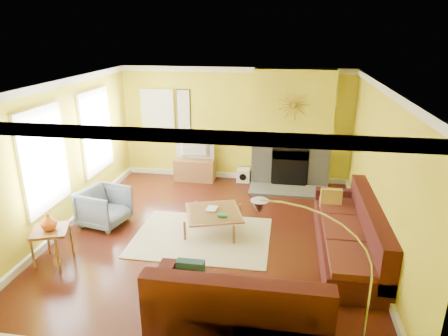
% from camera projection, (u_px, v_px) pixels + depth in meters
% --- Properties ---
extents(floor, '(5.50, 6.00, 0.02)m').
position_uv_depth(floor, '(213.00, 236.00, 7.22)').
color(floor, '#531E11').
rests_on(floor, ground).
extents(ceiling, '(5.50, 6.00, 0.02)m').
position_uv_depth(ceiling, '(211.00, 84.00, 6.32)').
color(ceiling, white).
rests_on(ceiling, ground).
extents(wall_back, '(5.50, 0.02, 2.70)m').
position_uv_depth(wall_back, '(235.00, 125.00, 9.58)').
color(wall_back, yellow).
rests_on(wall_back, ground).
extents(wall_front, '(5.50, 0.02, 2.70)m').
position_uv_depth(wall_front, '(156.00, 261.00, 3.97)').
color(wall_front, yellow).
rests_on(wall_front, ground).
extents(wall_left, '(0.02, 6.00, 2.70)m').
position_uv_depth(wall_left, '(61.00, 157.00, 7.18)').
color(wall_left, yellow).
rests_on(wall_left, ground).
extents(wall_right, '(0.02, 6.00, 2.70)m').
position_uv_depth(wall_right, '(382.00, 173.00, 6.36)').
color(wall_right, yellow).
rests_on(wall_right, ground).
extents(baseboard, '(5.50, 6.00, 0.12)m').
position_uv_depth(baseboard, '(213.00, 232.00, 7.20)').
color(baseboard, white).
rests_on(baseboard, floor).
extents(crown_molding, '(5.50, 6.00, 0.12)m').
position_uv_depth(crown_molding, '(211.00, 88.00, 6.34)').
color(crown_molding, white).
rests_on(crown_molding, ceiling).
extents(window_left_near, '(0.06, 1.22, 1.72)m').
position_uv_depth(window_left_near, '(96.00, 131.00, 8.34)').
color(window_left_near, white).
rests_on(window_left_near, wall_left).
extents(window_left_far, '(0.06, 1.22, 1.72)m').
position_uv_depth(window_left_far, '(43.00, 159.00, 6.57)').
color(window_left_far, white).
rests_on(window_left_far, wall_left).
extents(window_back, '(0.82, 0.06, 1.22)m').
position_uv_depth(window_back, '(158.00, 114.00, 9.74)').
color(window_back, white).
rests_on(window_back, wall_back).
extents(wall_art, '(0.34, 0.04, 1.14)m').
position_uv_depth(wall_art, '(184.00, 113.00, 9.64)').
color(wall_art, white).
rests_on(wall_art, wall_back).
extents(fireplace, '(1.80, 0.40, 2.70)m').
position_uv_depth(fireplace, '(292.00, 129.00, 9.18)').
color(fireplace, gray).
rests_on(fireplace, floor).
extents(mantel, '(1.92, 0.22, 0.08)m').
position_uv_depth(mantel, '(292.00, 136.00, 8.99)').
color(mantel, white).
rests_on(mantel, fireplace).
extents(hearth, '(1.80, 0.70, 0.06)m').
position_uv_depth(hearth, '(289.00, 191.00, 9.11)').
color(hearth, gray).
rests_on(hearth, floor).
extents(sunburst, '(0.70, 0.04, 0.70)m').
position_uv_depth(sunburst, '(293.00, 105.00, 8.77)').
color(sunburst, olive).
rests_on(sunburst, fireplace).
extents(rug, '(2.40, 1.80, 0.02)m').
position_uv_depth(rug, '(202.00, 237.00, 7.14)').
color(rug, beige).
rests_on(rug, floor).
extents(sectional_sofa, '(3.10, 3.85, 0.90)m').
position_uv_depth(sectional_sofa, '(279.00, 240.00, 6.17)').
color(sectional_sofa, '#431615').
rests_on(sectional_sofa, floor).
extents(coffee_table, '(1.22, 1.22, 0.38)m').
position_uv_depth(coffee_table, '(214.00, 221.00, 7.33)').
color(coffee_table, white).
rests_on(coffee_table, floor).
extents(media_console, '(0.97, 0.44, 0.53)m').
position_uv_depth(media_console, '(195.00, 169.00, 9.77)').
color(media_console, brown).
rests_on(media_console, floor).
extents(tv, '(0.94, 0.21, 0.54)m').
position_uv_depth(tv, '(194.00, 149.00, 9.59)').
color(tv, black).
rests_on(tv, media_console).
extents(subwoofer, '(0.32, 0.32, 0.32)m').
position_uv_depth(subwoofer, '(244.00, 175.00, 9.72)').
color(subwoofer, white).
rests_on(subwoofer, floor).
extents(armchair, '(0.95, 0.93, 0.73)m').
position_uv_depth(armchair, '(104.00, 207.00, 7.51)').
color(armchair, slate).
rests_on(armchair, floor).
extents(side_table, '(0.68, 0.68, 0.58)m').
position_uv_depth(side_table, '(53.00, 246.00, 6.31)').
color(side_table, brown).
rests_on(side_table, floor).
extents(vase, '(0.32, 0.32, 0.26)m').
position_uv_depth(vase, '(49.00, 222.00, 6.17)').
color(vase, orange).
rests_on(vase, side_table).
extents(book, '(0.21, 0.27, 0.02)m').
position_uv_depth(book, '(207.00, 208.00, 7.38)').
color(book, white).
rests_on(book, coffee_table).
extents(arc_lamp, '(1.25, 0.36, 1.94)m').
position_uv_depth(arc_lamp, '(316.00, 290.00, 4.14)').
color(arc_lamp, silver).
rests_on(arc_lamp, floor).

